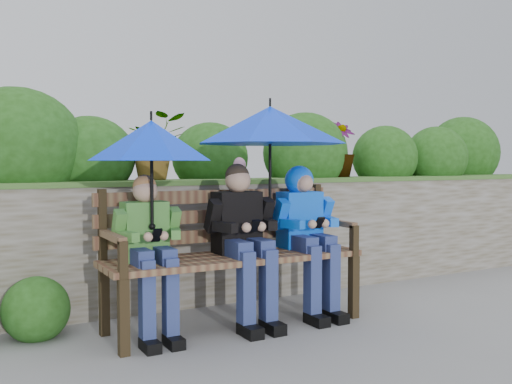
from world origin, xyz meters
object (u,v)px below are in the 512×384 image
umbrella_right (270,125)px  boy_left (149,245)px  boy_middle (243,234)px  boy_right (306,225)px  umbrella_left (151,141)px  park_bench (230,246)px

umbrella_right → boy_left: bearing=-178.2°
boy_middle → umbrella_right: umbrella_right is taller
boy_right → umbrella_right: umbrella_right is taller
boy_left → umbrella_right: size_ratio=0.97×
boy_right → boy_middle: bearing=-178.5°
umbrella_left → boy_right: bearing=1.1°
umbrella_left → umbrella_right: bearing=2.9°
boy_middle → boy_right: (0.55, 0.01, 0.03)m
boy_left → boy_middle: (0.70, -0.01, 0.03)m
boy_left → umbrella_left: size_ratio=1.32×
umbrella_left → boy_left: bearing=133.6°
park_bench → umbrella_right: 0.93m
boy_right → umbrella_left: size_ratio=1.39×
boy_left → umbrella_right: bearing=1.8°
boy_left → umbrella_right: (0.94, 0.03, 0.82)m
boy_left → umbrella_left: (0.02, -0.02, 0.69)m
park_bench → boy_middle: size_ratio=1.62×
boy_left → boy_right: size_ratio=0.95×
umbrella_right → umbrella_left: bearing=-177.1°
park_bench → umbrella_right: size_ratio=1.68×
umbrella_left → park_bench: bearing=9.1°
boy_left → boy_middle: size_ratio=0.94×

